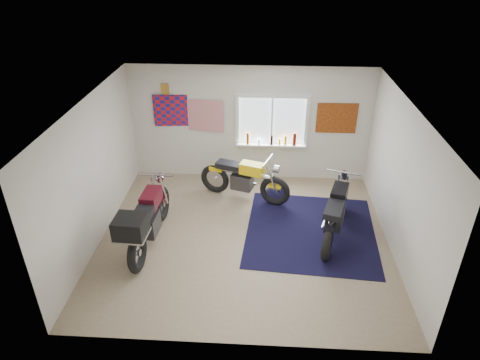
# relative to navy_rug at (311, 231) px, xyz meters

# --- Properties ---
(ground) EXTENTS (5.50, 5.50, 0.00)m
(ground) POSITION_rel_navy_rug_xyz_m (-1.31, -0.30, -0.01)
(ground) COLOR #9E896B
(ground) RESTS_ON ground
(room_shell) EXTENTS (5.50, 5.50, 5.50)m
(room_shell) POSITION_rel_navy_rug_xyz_m (-1.31, -0.30, 1.63)
(room_shell) COLOR white
(room_shell) RESTS_ON ground
(navy_rug) EXTENTS (2.69, 2.78, 0.01)m
(navy_rug) POSITION_rel_navy_rug_xyz_m (0.00, 0.00, 0.00)
(navy_rug) COLOR black
(navy_rug) RESTS_ON ground
(window_assembly) EXTENTS (1.66, 0.17, 1.26)m
(window_assembly) POSITION_rel_navy_rug_xyz_m (-0.81, 2.17, 1.36)
(window_assembly) COLOR white
(window_assembly) RESTS_ON room_shell
(oil_bottles) EXTENTS (1.16, 0.09, 0.30)m
(oil_bottles) POSITION_rel_navy_rug_xyz_m (-0.68, 2.10, 1.02)
(oil_bottles) COLOR #8C4714
(oil_bottles) RESTS_ON window_assembly
(flag_display) EXTENTS (1.60, 0.10, 1.17)m
(flag_display) POSITION_rel_navy_rug_xyz_m (-3.21, 2.18, 2.14)
(flag_display) COLOR red
(flag_display) RESTS_ON room_shell
(triumph_poster) EXTENTS (0.90, 0.03, 0.70)m
(triumph_poster) POSITION_rel_navy_rug_xyz_m (0.64, 2.18, 1.54)
(triumph_poster) COLOR #A54C14
(triumph_poster) RESTS_ON room_shell
(yellow_triumph) EXTENTS (2.03, 0.87, 1.06)m
(yellow_triumph) POSITION_rel_navy_rug_xyz_m (-1.39, 1.18, 0.46)
(yellow_triumph) COLOR black
(yellow_triumph) RESTS_ON ground
(black_chrome_bike) EXTENTS (0.89, 2.12, 1.12)m
(black_chrome_bike) POSITION_rel_navy_rug_xyz_m (0.43, -0.08, 0.48)
(black_chrome_bike) COLOR black
(black_chrome_bike) RESTS_ON navy_rug
(maroon_tourer) EXTENTS (0.69, 2.29, 1.16)m
(maroon_tourer) POSITION_rel_navy_rug_xyz_m (-3.07, -0.70, 0.60)
(maroon_tourer) COLOR black
(maroon_tourer) RESTS_ON ground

